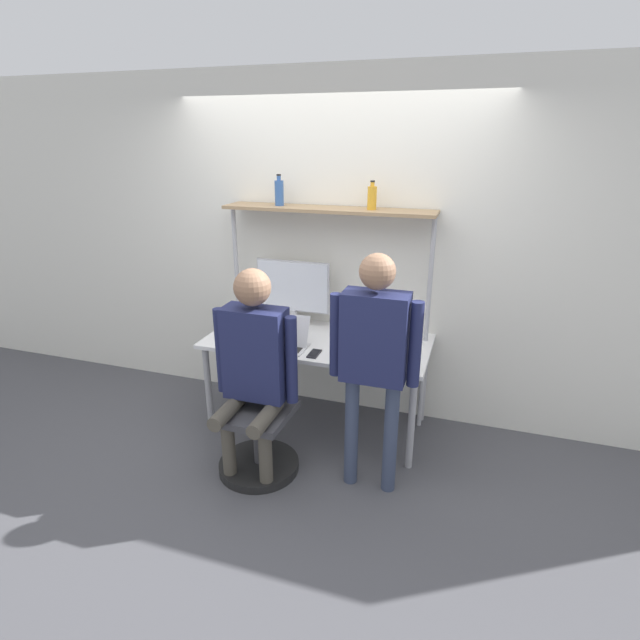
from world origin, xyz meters
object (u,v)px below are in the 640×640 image
person_seated (254,358)px  cell_phone (314,354)px  bottle_blue (279,192)px  bottle_amber (372,197)px  monitor (293,289)px  laptop (286,338)px  office_chair (260,431)px  person_standing (374,347)px

person_seated → cell_phone: bearing=56.9°
bottle_blue → bottle_amber: bearing=0.0°
cell_phone → bottle_amber: bottle_amber is taller
monitor → cell_phone: (0.36, -0.52, -0.30)m
laptop → bottle_amber: bottle_amber is taller
cell_phone → bottle_blue: bottle_blue is taller
office_chair → bottle_amber: bearing=58.6°
bottle_blue → monitor: bearing=6.0°
laptop → office_chair: size_ratio=0.35×
monitor → person_seated: bearing=-84.8°
monitor → office_chair: monitor is taller
bottle_blue → office_chair: bearing=-78.6°
laptop → bottle_blue: (-0.20, 0.43, 1.00)m
monitor → bottle_blue: (-0.09, -0.01, 0.76)m
monitor → person_seated: size_ratio=0.43×
person_seated → person_standing: bearing=5.9°
person_seated → bottle_amber: 1.43m
person_standing → laptop: bearing=150.9°
laptop → bottle_amber: bearing=40.2°
bottle_amber → monitor: bearing=179.1°
monitor → bottle_amber: bearing=-0.9°
monitor → bottle_amber: size_ratio=3.02×
cell_phone → bottle_amber: bearing=62.1°
bottle_blue → bottle_amber: bottle_blue is taller
laptop → office_chair: 0.69m
laptop → office_chair: laptop is taller
laptop → bottle_blue: size_ratio=1.39×
laptop → person_seated: 0.50m
person_standing → bottle_blue: bearing=138.2°
monitor → cell_phone: bearing=-55.4°
laptop → cell_phone: 0.26m
office_chair → person_standing: (0.77, 0.04, 0.72)m
person_standing → bottle_amber: 1.18m
laptop → bottle_blue: bearing=115.3°
laptop → person_standing: (0.74, -0.41, 0.20)m
laptop → cell_phone: size_ratio=2.14×
office_chair → person_seated: person_seated is taller
monitor → laptop: 0.52m
monitor → bottle_blue: bottle_blue is taller
cell_phone → bottle_blue: (-0.45, 0.51, 1.06)m
office_chair → bottle_blue: 1.77m
monitor → laptop: monitor is taller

